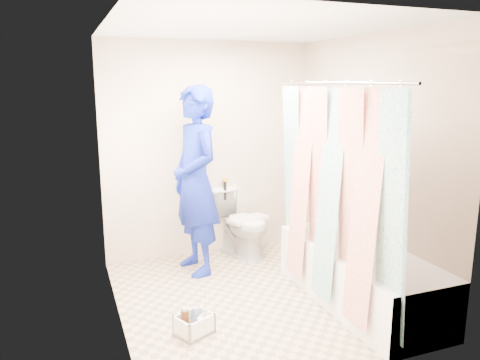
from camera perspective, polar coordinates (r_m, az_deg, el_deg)
name	(u,v)px	position (r m, az deg, el deg)	size (l,w,h in m)	color
floor	(253,297)	(4.47, 1.64, -14.10)	(2.60, 2.60, 0.00)	tan
ceiling	(255,27)	(4.04, 1.85, 18.16)	(2.40, 2.60, 0.02)	silver
wall_back	(210,150)	(5.29, -3.71, 3.65)	(2.40, 0.02, 2.40)	beige
wall_front	(335,207)	(2.96, 11.50, -3.24)	(2.40, 0.02, 2.40)	beige
wall_left	(113,181)	(3.80, -15.22, -0.07)	(0.02, 2.60, 2.40)	beige
wall_right	(369,162)	(4.68, 15.44, 2.13)	(0.02, 2.60, 2.40)	beige
bathtub	(359,274)	(4.40, 14.33, -11.08)	(0.70, 1.75, 0.50)	white
curtain_rod	(335,83)	(3.88, 11.56, 11.53)	(0.02, 0.02, 1.90)	silver
shower_curtain	(331,196)	(3.99, 11.01, -1.94)	(0.06, 1.75, 1.80)	white
toilet	(241,222)	(5.37, 0.18, -5.18)	(0.43, 0.75, 0.76)	white
tank_lid	(248,219)	(5.26, 1.01, -4.80)	(0.47, 0.20, 0.04)	silver
tank_internals	(228,188)	(5.40, -1.52, -1.01)	(0.18, 0.09, 0.25)	black
plumber	(196,181)	(4.78, -5.44, -0.15)	(0.70, 0.46, 1.93)	#0F369E
cleaning_caddy	(195,325)	(3.89, -5.50, -17.14)	(0.33, 0.31, 0.21)	white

